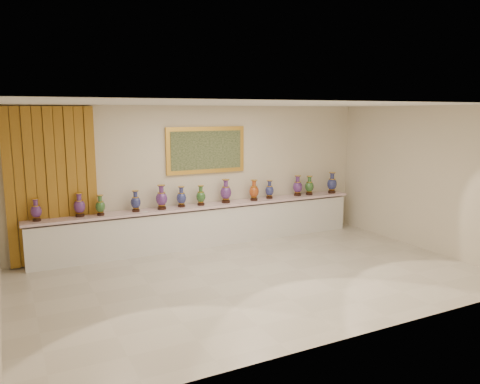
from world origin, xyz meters
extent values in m
plane|color=beige|center=(0.00, 0.00, 0.00)|extent=(8.00, 8.00, 0.00)
plane|color=beige|center=(0.00, 2.50, 1.50)|extent=(8.00, 0.00, 8.00)
plane|color=beige|center=(4.00, 0.00, 1.50)|extent=(0.00, 5.00, 5.00)
plane|color=white|center=(0.00, 0.00, 3.00)|extent=(8.00, 8.00, 0.00)
cube|color=#BA8A28|center=(-3.03, 2.44, 1.50)|extent=(1.64, 0.14, 2.95)
cube|color=gold|center=(0.11, 2.46, 2.06)|extent=(1.80, 0.06, 1.00)
cube|color=black|center=(0.11, 2.42, 2.06)|extent=(1.62, 0.02, 0.82)
cube|color=white|center=(0.00, 2.27, 0.41)|extent=(7.20, 0.42, 0.81)
cube|color=beige|center=(0.00, 2.25, 0.88)|extent=(7.28, 0.48, 0.05)
cylinder|color=black|center=(-3.34, 2.26, 0.92)|extent=(0.15, 0.15, 0.04)
cone|color=gold|center=(-3.34, 2.26, 0.97)|extent=(0.13, 0.13, 0.03)
ellipsoid|color=#290C47|center=(-3.34, 2.26, 1.08)|extent=(0.23, 0.23, 0.24)
cylinder|color=gold|center=(-3.34, 2.26, 1.19)|extent=(0.13, 0.13, 0.01)
cylinder|color=#290C47|center=(-3.34, 2.26, 1.24)|extent=(0.08, 0.08, 0.09)
cone|color=#290C47|center=(-3.34, 2.26, 1.30)|extent=(0.13, 0.13, 0.03)
cylinder|color=gold|center=(-3.34, 2.26, 1.32)|extent=(0.14, 0.14, 0.01)
cylinder|color=black|center=(-2.58, 2.28, 0.92)|extent=(0.16, 0.16, 0.05)
cone|color=gold|center=(-2.58, 2.28, 0.97)|extent=(0.14, 0.14, 0.03)
ellipsoid|color=#290C47|center=(-2.58, 2.28, 1.10)|extent=(0.26, 0.26, 0.27)
cylinder|color=gold|center=(-2.58, 2.28, 1.21)|extent=(0.15, 0.15, 0.01)
cylinder|color=#290C47|center=(-2.58, 2.28, 1.27)|extent=(0.09, 0.09, 0.10)
cone|color=#290C47|center=(-2.58, 2.28, 1.34)|extent=(0.15, 0.15, 0.04)
cylinder|color=gold|center=(-2.58, 2.28, 1.35)|extent=(0.15, 0.15, 0.01)
cylinder|color=black|center=(-2.21, 2.21, 0.92)|extent=(0.14, 0.14, 0.04)
cone|color=gold|center=(-2.21, 2.21, 0.96)|extent=(0.12, 0.12, 0.03)
ellipsoid|color=black|center=(-2.21, 2.21, 1.07)|extent=(0.20, 0.20, 0.23)
cylinder|color=gold|center=(-2.21, 2.21, 1.17)|extent=(0.13, 0.13, 0.01)
cylinder|color=black|center=(-2.21, 2.21, 1.22)|extent=(0.07, 0.07, 0.08)
cone|color=black|center=(-2.21, 2.21, 1.28)|extent=(0.13, 0.13, 0.03)
cylinder|color=gold|center=(-2.21, 2.21, 1.29)|extent=(0.13, 0.13, 0.01)
cylinder|color=black|center=(-1.51, 2.25, 0.92)|extent=(0.15, 0.15, 0.04)
cone|color=gold|center=(-1.51, 2.25, 0.97)|extent=(0.13, 0.13, 0.03)
ellipsoid|color=#0D0E45|center=(-1.51, 2.25, 1.09)|extent=(0.23, 0.23, 0.25)
cylinder|color=gold|center=(-1.51, 2.25, 1.19)|extent=(0.14, 0.14, 0.01)
cylinder|color=#0D0E45|center=(-1.51, 2.25, 1.25)|extent=(0.08, 0.08, 0.09)
cone|color=#0D0E45|center=(-1.51, 2.25, 1.31)|extent=(0.14, 0.14, 0.03)
cylinder|color=gold|center=(-1.51, 2.25, 1.32)|extent=(0.14, 0.14, 0.01)
cylinder|color=black|center=(-0.98, 2.23, 0.93)|extent=(0.18, 0.18, 0.05)
cone|color=gold|center=(-0.98, 2.23, 0.98)|extent=(0.16, 0.16, 0.03)
ellipsoid|color=#290C47|center=(-0.98, 2.23, 1.12)|extent=(0.31, 0.31, 0.29)
cylinder|color=gold|center=(-0.98, 2.23, 1.24)|extent=(0.16, 0.16, 0.01)
cylinder|color=#290C47|center=(-0.98, 2.23, 1.31)|extent=(0.09, 0.09, 0.11)
cone|color=#290C47|center=(-0.98, 2.23, 1.38)|extent=(0.16, 0.16, 0.04)
cylinder|color=gold|center=(-0.98, 2.23, 1.40)|extent=(0.17, 0.17, 0.01)
cylinder|color=black|center=(-0.54, 2.27, 0.92)|extent=(0.15, 0.15, 0.04)
cone|color=gold|center=(-0.54, 2.27, 0.97)|extent=(0.13, 0.13, 0.03)
ellipsoid|color=#0D0E45|center=(-0.54, 2.27, 1.09)|extent=(0.26, 0.26, 0.25)
cylinder|color=gold|center=(-0.54, 2.27, 1.20)|extent=(0.14, 0.14, 0.01)
cylinder|color=#0D0E45|center=(-0.54, 2.27, 1.25)|extent=(0.08, 0.08, 0.09)
cone|color=#0D0E45|center=(-0.54, 2.27, 1.31)|extent=(0.14, 0.14, 0.03)
cylinder|color=gold|center=(-0.54, 2.27, 1.33)|extent=(0.14, 0.14, 0.01)
cylinder|color=black|center=(-0.11, 2.25, 0.92)|extent=(0.15, 0.15, 0.04)
cone|color=gold|center=(-0.11, 2.25, 0.97)|extent=(0.13, 0.13, 0.03)
ellipsoid|color=black|center=(-0.11, 2.25, 1.09)|extent=(0.22, 0.22, 0.25)
cylinder|color=gold|center=(-0.11, 2.25, 1.19)|extent=(0.14, 0.14, 0.01)
cylinder|color=black|center=(-0.11, 2.25, 1.25)|extent=(0.08, 0.08, 0.09)
cone|color=black|center=(-0.11, 2.25, 1.31)|extent=(0.14, 0.14, 0.03)
cylinder|color=gold|center=(-0.11, 2.25, 1.33)|extent=(0.14, 0.14, 0.01)
cylinder|color=black|center=(0.49, 2.26, 0.93)|extent=(0.18, 0.18, 0.05)
cone|color=gold|center=(0.49, 2.26, 0.98)|extent=(0.16, 0.16, 0.03)
ellipsoid|color=#290C47|center=(0.49, 2.26, 1.13)|extent=(0.29, 0.29, 0.30)
cylinder|color=gold|center=(0.49, 2.26, 1.25)|extent=(0.17, 0.17, 0.01)
cylinder|color=#290C47|center=(0.49, 2.26, 1.32)|extent=(0.10, 0.10, 0.11)
cone|color=#290C47|center=(0.49, 2.26, 1.40)|extent=(0.17, 0.17, 0.04)
cylinder|color=gold|center=(0.49, 2.26, 1.42)|extent=(0.17, 0.17, 0.01)
cylinder|color=black|center=(1.17, 2.22, 0.92)|extent=(0.17, 0.17, 0.05)
cone|color=gold|center=(1.17, 2.22, 0.97)|extent=(0.15, 0.15, 0.03)
ellipsoid|color=maroon|center=(1.17, 2.22, 1.10)|extent=(0.27, 0.27, 0.27)
cylinder|color=gold|center=(1.17, 2.22, 1.22)|extent=(0.15, 0.15, 0.01)
cylinder|color=maroon|center=(1.17, 2.22, 1.28)|extent=(0.09, 0.09, 0.10)
cone|color=maroon|center=(1.17, 2.22, 1.35)|extent=(0.15, 0.15, 0.04)
cylinder|color=gold|center=(1.17, 2.22, 1.37)|extent=(0.15, 0.15, 0.01)
cylinder|color=black|center=(1.60, 2.27, 0.92)|extent=(0.15, 0.15, 0.04)
cone|color=gold|center=(1.60, 2.27, 0.97)|extent=(0.13, 0.13, 0.03)
ellipsoid|color=#0D0E45|center=(1.60, 2.27, 1.08)|extent=(0.23, 0.23, 0.24)
cylinder|color=gold|center=(1.60, 2.27, 1.19)|extent=(0.13, 0.13, 0.01)
cylinder|color=#0D0E45|center=(1.60, 2.27, 1.24)|extent=(0.08, 0.08, 0.09)
cone|color=#0D0E45|center=(1.60, 2.27, 1.30)|extent=(0.13, 0.13, 0.03)
cylinder|color=gold|center=(1.60, 2.27, 1.32)|extent=(0.14, 0.14, 0.01)
cylinder|color=black|center=(2.39, 2.29, 0.92)|extent=(0.17, 0.17, 0.05)
cone|color=gold|center=(2.39, 2.29, 0.98)|extent=(0.15, 0.15, 0.03)
ellipsoid|color=#290C47|center=(2.39, 2.29, 1.11)|extent=(0.25, 0.25, 0.28)
cylinder|color=gold|center=(2.39, 2.29, 1.23)|extent=(0.15, 0.15, 0.01)
cylinder|color=#290C47|center=(2.39, 2.29, 1.29)|extent=(0.09, 0.09, 0.10)
cone|color=#290C47|center=(2.39, 2.29, 1.36)|extent=(0.15, 0.15, 0.04)
cylinder|color=gold|center=(2.39, 2.29, 1.38)|extent=(0.16, 0.16, 0.01)
cylinder|color=black|center=(2.70, 2.26, 0.92)|extent=(0.16, 0.16, 0.05)
cone|color=gold|center=(2.70, 2.26, 0.97)|extent=(0.14, 0.14, 0.03)
ellipsoid|color=black|center=(2.70, 2.26, 1.10)|extent=(0.26, 0.26, 0.26)
cylinder|color=gold|center=(2.70, 2.26, 1.21)|extent=(0.15, 0.15, 0.01)
cylinder|color=black|center=(2.70, 2.26, 1.27)|extent=(0.08, 0.08, 0.10)
cone|color=black|center=(2.70, 2.26, 1.34)|extent=(0.15, 0.15, 0.04)
cylinder|color=gold|center=(2.70, 2.26, 1.35)|extent=(0.15, 0.15, 0.01)
cylinder|color=black|center=(3.35, 2.21, 0.93)|extent=(0.18, 0.18, 0.05)
cone|color=gold|center=(3.35, 2.21, 0.98)|extent=(0.16, 0.16, 0.03)
ellipsoid|color=#0D0E45|center=(3.35, 2.21, 1.12)|extent=(0.24, 0.24, 0.30)
cylinder|color=gold|center=(3.35, 2.21, 1.25)|extent=(0.16, 0.16, 0.01)
cylinder|color=#0D0E45|center=(3.35, 2.21, 1.31)|extent=(0.09, 0.09, 0.11)
cone|color=#0D0E45|center=(3.35, 2.21, 1.39)|extent=(0.16, 0.16, 0.04)
cylinder|color=gold|center=(3.35, 2.21, 1.41)|extent=(0.17, 0.17, 0.01)
cube|color=white|center=(-1.36, 2.13, 0.90)|extent=(0.10, 0.06, 0.00)
camera|label=1|loc=(-3.81, -6.86, 2.88)|focal=35.00mm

